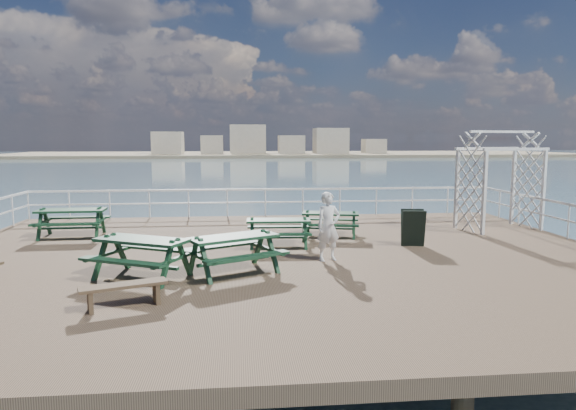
{
  "coord_description": "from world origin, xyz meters",
  "views": [
    {
      "loc": [
        -1.07,
        -12.97,
        3.03
      ],
      "look_at": [
        0.38,
        1.72,
        1.1
      ],
      "focal_mm": 32.0,
      "sensor_mm": 36.0,
      "label": 1
    }
  ],
  "objects_px": {
    "picnic_table_a": "(72,217)",
    "person": "(328,227)",
    "picnic_table_e": "(234,246)",
    "flat_bench_far": "(124,290)",
    "picnic_table_d": "(142,249)",
    "picnic_table_c": "(278,227)",
    "trellis_arbor": "(500,186)",
    "picnic_table_b": "(330,219)"
  },
  "relations": [
    {
      "from": "picnic_table_d",
      "to": "trellis_arbor",
      "type": "xyz_separation_m",
      "value": [
        10.76,
        5.01,
        0.82
      ]
    },
    {
      "from": "picnic_table_a",
      "to": "picnic_table_d",
      "type": "relative_size",
      "value": 0.8
    },
    {
      "from": "picnic_table_c",
      "to": "picnic_table_e",
      "type": "xyz_separation_m",
      "value": [
        -1.24,
        -2.79,
        0.07
      ]
    },
    {
      "from": "picnic_table_d",
      "to": "trellis_arbor",
      "type": "height_order",
      "value": "trellis_arbor"
    },
    {
      "from": "picnic_table_d",
      "to": "person",
      "type": "distance_m",
      "value": 4.48
    },
    {
      "from": "person",
      "to": "flat_bench_far",
      "type": "bearing_deg",
      "value": -159.74
    },
    {
      "from": "picnic_table_e",
      "to": "flat_bench_far",
      "type": "distance_m",
      "value": 2.97
    },
    {
      "from": "picnic_table_d",
      "to": "picnic_table_e",
      "type": "relative_size",
      "value": 1.02
    },
    {
      "from": "picnic_table_a",
      "to": "flat_bench_far",
      "type": "bearing_deg",
      "value": -68.13
    },
    {
      "from": "picnic_table_e",
      "to": "trellis_arbor",
      "type": "height_order",
      "value": "trellis_arbor"
    },
    {
      "from": "picnic_table_c",
      "to": "trellis_arbor",
      "type": "bearing_deg",
      "value": 18.33
    },
    {
      "from": "picnic_table_c",
      "to": "picnic_table_d",
      "type": "relative_size",
      "value": 0.73
    },
    {
      "from": "picnic_table_a",
      "to": "person",
      "type": "height_order",
      "value": "person"
    },
    {
      "from": "picnic_table_a",
      "to": "person",
      "type": "xyz_separation_m",
      "value": [
        7.33,
        -3.83,
        0.23
      ]
    },
    {
      "from": "flat_bench_far",
      "to": "trellis_arbor",
      "type": "height_order",
      "value": "trellis_arbor"
    },
    {
      "from": "picnic_table_c",
      "to": "picnic_table_e",
      "type": "height_order",
      "value": "picnic_table_e"
    },
    {
      "from": "picnic_table_e",
      "to": "flat_bench_far",
      "type": "relative_size",
      "value": 1.61
    },
    {
      "from": "picnic_table_b",
      "to": "flat_bench_far",
      "type": "relative_size",
      "value": 1.27
    },
    {
      "from": "picnic_table_c",
      "to": "picnic_table_b",
      "type": "bearing_deg",
      "value": 41.24
    },
    {
      "from": "person",
      "to": "picnic_table_a",
      "type": "bearing_deg",
      "value": 135.99
    },
    {
      "from": "picnic_table_c",
      "to": "person",
      "type": "xyz_separation_m",
      "value": [
        1.09,
        -1.82,
        0.3
      ]
    },
    {
      "from": "picnic_table_d",
      "to": "person",
      "type": "height_order",
      "value": "person"
    },
    {
      "from": "picnic_table_e",
      "to": "picnic_table_a",
      "type": "bearing_deg",
      "value": 109.27
    },
    {
      "from": "picnic_table_b",
      "to": "trellis_arbor",
      "type": "bearing_deg",
      "value": 18.66
    },
    {
      "from": "picnic_table_e",
      "to": "person",
      "type": "bearing_deg",
      "value": -4.27
    },
    {
      "from": "flat_bench_far",
      "to": "trellis_arbor",
      "type": "bearing_deg",
      "value": 12.23
    },
    {
      "from": "person",
      "to": "picnic_table_b",
      "type": "bearing_deg",
      "value": 62.21
    },
    {
      "from": "picnic_table_c",
      "to": "picnic_table_d",
      "type": "height_order",
      "value": "picnic_table_d"
    },
    {
      "from": "picnic_table_b",
      "to": "person",
      "type": "xyz_separation_m",
      "value": [
        -0.64,
        -3.16,
        0.32
      ]
    },
    {
      "from": "picnic_table_b",
      "to": "picnic_table_c",
      "type": "bearing_deg",
      "value": -130.04
    },
    {
      "from": "flat_bench_far",
      "to": "person",
      "type": "height_order",
      "value": "person"
    },
    {
      "from": "trellis_arbor",
      "to": "person",
      "type": "height_order",
      "value": "trellis_arbor"
    },
    {
      "from": "picnic_table_b",
      "to": "picnic_table_c",
      "type": "relative_size",
      "value": 1.06
    },
    {
      "from": "picnic_table_b",
      "to": "trellis_arbor",
      "type": "relative_size",
      "value": 0.61
    },
    {
      "from": "picnic_table_a",
      "to": "picnic_table_b",
      "type": "xyz_separation_m",
      "value": [
        7.97,
        -0.67,
        -0.08
      ]
    },
    {
      "from": "picnic_table_b",
      "to": "picnic_table_e",
      "type": "distance_m",
      "value": 5.09
    },
    {
      "from": "picnic_table_a",
      "to": "flat_bench_far",
      "type": "distance_m",
      "value": 7.66
    },
    {
      "from": "picnic_table_e",
      "to": "flat_bench_far",
      "type": "height_order",
      "value": "picnic_table_e"
    },
    {
      "from": "trellis_arbor",
      "to": "person",
      "type": "bearing_deg",
      "value": -164.09
    },
    {
      "from": "picnic_table_d",
      "to": "flat_bench_far",
      "type": "bearing_deg",
      "value": -62.42
    },
    {
      "from": "picnic_table_a",
      "to": "person",
      "type": "distance_m",
      "value": 8.28
    },
    {
      "from": "picnic_table_e",
      "to": "trellis_arbor",
      "type": "distance_m",
      "value": 10.04
    }
  ]
}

